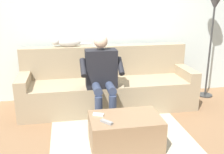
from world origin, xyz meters
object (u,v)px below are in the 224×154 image
remote_white (98,114)px  remote_gray (107,122)px  coffee_table (125,132)px  floor_lamp (214,11)px  cat_on_backrest (66,42)px  person_solo_seated (102,73)px  couch (108,86)px

remote_white → remote_gray: same height
coffee_table → floor_lamp: bearing=-142.7°
remote_gray → coffee_table: bearing=73.8°
coffee_table → cat_on_backrest: bearing=-67.4°
person_solo_seated → cat_on_backrest: person_solo_seated is taller
coffee_table → floor_lamp: floor_lamp is taller
cat_on_backrest → remote_white: size_ratio=4.90×
coffee_table → couch: bearing=-90.0°
remote_white → coffee_table: bearing=-175.3°
cat_on_backrest → couch: bearing=158.5°
cat_on_backrest → remote_gray: cat_on_backrest is taller
couch → coffee_table: 1.19m
coffee_table → cat_on_backrest: cat_on_backrest is taller
cat_on_backrest → remote_gray: bearing=103.5°
couch → person_solo_seated: bearing=70.5°
remote_white → remote_gray: 0.21m
couch → remote_white: (0.29, 1.09, 0.05)m
couch → remote_gray: bearing=80.1°
coffee_table → remote_gray: 0.31m
person_solo_seated → remote_gray: person_solo_seated is taller
remote_gray → person_solo_seated: bearing=133.4°
couch → remote_white: couch is taller
cat_on_backrest → remote_white: (-0.30, 1.33, -0.61)m
couch → floor_lamp: 2.04m
cat_on_backrest → person_solo_seated: bearing=125.0°
remote_gray → couch: bearing=128.7°
coffee_table → person_solo_seated: size_ratio=0.68×
remote_white → remote_gray: bearing=129.5°
coffee_table → person_solo_seated: (0.14, -0.78, 0.47)m
couch → cat_on_backrest: bearing=-21.5°
remote_white → floor_lamp: 2.56m
person_solo_seated → floor_lamp: size_ratio=0.68×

